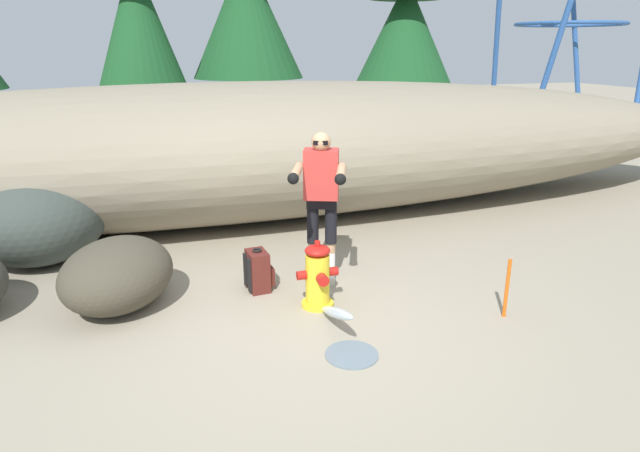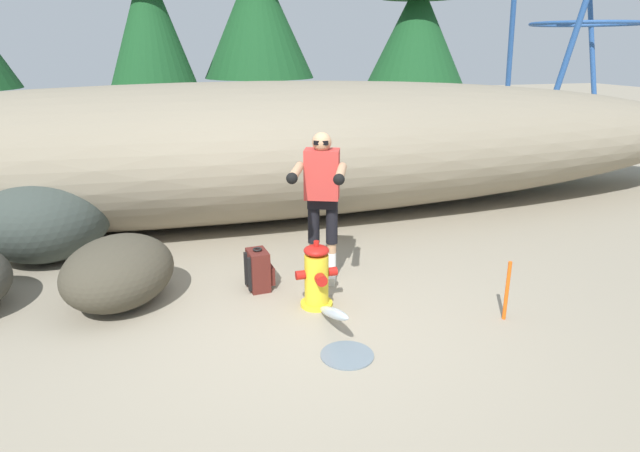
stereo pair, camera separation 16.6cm
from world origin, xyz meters
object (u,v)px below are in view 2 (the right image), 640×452
at_px(boulder_large, 44,216).
at_px(survey_stake, 507,291).
at_px(fire_hydrant, 317,277).
at_px(spare_backpack, 259,270).
at_px(boulder_mid, 119,272).
at_px(utility_worker, 322,189).

distance_m(boulder_large, survey_stake, 5.39).
height_order(fire_hydrant, survey_stake, fire_hydrant).
bearing_deg(fire_hydrant, boulder_large, 142.88).
xyz_separation_m(spare_backpack, boulder_large, (-2.35, 1.59, 0.34)).
relative_size(fire_hydrant, boulder_mid, 0.56).
height_order(utility_worker, boulder_mid, utility_worker).
height_order(utility_worker, spare_backpack, utility_worker).
xyz_separation_m(fire_hydrant, utility_worker, (0.21, 0.54, 0.76)).
bearing_deg(utility_worker, spare_backpack, -70.95).
xyz_separation_m(spare_backpack, survey_stake, (2.17, -1.34, 0.08)).
height_order(boulder_mid, survey_stake, boulder_mid).
xyz_separation_m(spare_backpack, boulder_mid, (-1.42, 0.02, 0.14)).
height_order(spare_backpack, boulder_mid, boulder_mid).
height_order(fire_hydrant, boulder_large, boulder_large).
distance_m(boulder_mid, survey_stake, 3.84).
bearing_deg(utility_worker, boulder_mid, -69.74).
relative_size(spare_backpack, boulder_mid, 0.38).
distance_m(utility_worker, survey_stake, 2.11).
bearing_deg(spare_backpack, boulder_large, 140.93).
bearing_deg(fire_hydrant, utility_worker, 68.66).
height_order(utility_worker, survey_stake, utility_worker).
relative_size(fire_hydrant, spare_backpack, 1.49).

